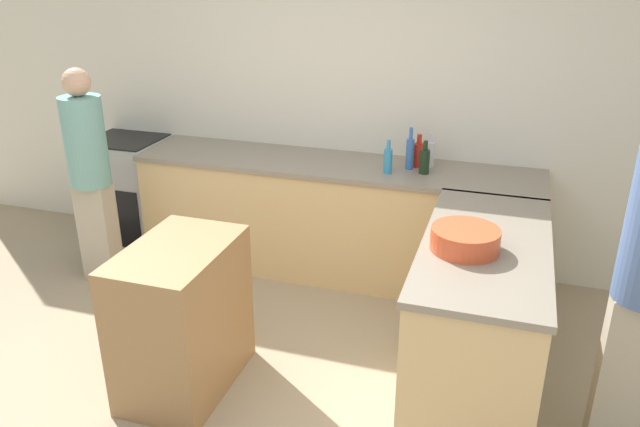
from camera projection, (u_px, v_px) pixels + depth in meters
name	position (u px, v px, depth m)	size (l,w,h in m)	color
ground_plane	(240.00, 415.00, 3.48)	(14.00, 14.00, 0.00)	tan
wall_back	(348.00, 96.00, 4.85)	(8.00, 0.06, 2.70)	silver
counter_back	(334.00, 218.00, 4.89)	(3.09, 0.68, 0.91)	#D6B27A
counter_peninsula	(479.00, 313.00, 3.60)	(0.69, 1.56, 0.91)	#D6B27A
range_oven	(130.00, 191.00, 5.44)	(0.65, 0.59, 0.93)	#ADADB2
island_table	(182.00, 318.00, 3.57)	(0.52, 0.81, 0.89)	#997047
mixing_bowl	(465.00, 239.00, 3.31)	(0.37, 0.37, 0.12)	#DB512D
vinegar_bottle_clear	(430.00, 153.00, 4.60)	(0.06, 0.06, 0.25)	silver
water_bottle_blue	(410.00, 153.00, 4.53)	(0.06, 0.06, 0.31)	#386BB7
hot_sauce_bottle	(418.00, 154.00, 4.59)	(0.08, 0.08, 0.25)	red
wine_bottle_dark	(425.00, 161.00, 4.44)	(0.07, 0.07, 0.24)	black
dish_soap_bottle	(388.00, 160.00, 4.45)	(0.06, 0.06, 0.25)	#338CBF
person_by_range	(90.00, 170.00, 4.58)	(0.30, 0.30, 1.65)	#ADA38E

